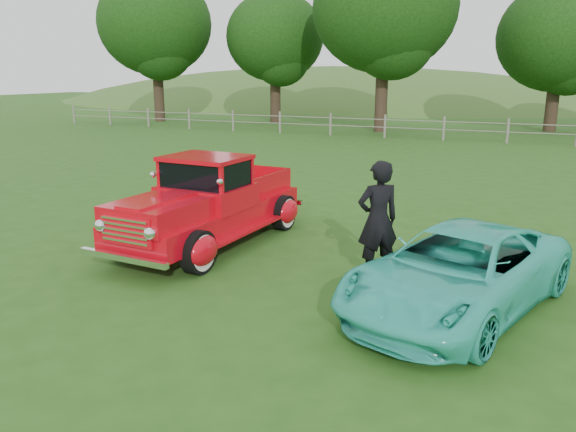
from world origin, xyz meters
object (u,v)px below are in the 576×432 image
at_px(tree_near_west, 385,7).
at_px(red_pickup, 209,205).
at_px(tree_far_west, 155,24).
at_px(tree_near_east, 560,37).
at_px(man, 378,220).
at_px(tree_mid_west, 275,37).
at_px(teal_sedan, 459,271).

distance_m(tree_near_west, red_pickup, 23.70).
relative_size(tree_far_west, tree_near_west, 0.95).
xyz_separation_m(tree_near_west, tree_near_east, (9.00, 4.00, -1.55)).
bearing_deg(tree_near_east, red_pickup, -104.05).
bearing_deg(man, red_pickup, -48.82).
relative_size(tree_mid_west, man, 4.29).
xyz_separation_m(teal_sedan, man, (-1.41, 0.87, 0.39)).
bearing_deg(man, teal_sedan, 108.24).
height_order(red_pickup, man, man).
bearing_deg(tree_mid_west, tree_near_east, 3.37).
bearing_deg(tree_near_east, teal_sedan, -93.58).
height_order(tree_mid_west, teal_sedan, tree_mid_west).
bearing_deg(tree_far_west, teal_sedan, -47.36).
distance_m(tree_near_west, teal_sedan, 26.04).
distance_m(tree_mid_west, man, 30.11).
xyz_separation_m(tree_mid_west, red_pickup, (10.29, -25.81, -4.75)).
xyz_separation_m(tree_mid_west, tree_near_west, (8.00, -3.00, 1.25)).
relative_size(tree_far_west, tree_near_east, 1.19).
bearing_deg(teal_sedan, red_pickup, -177.15).
height_order(tree_near_west, red_pickup, tree_near_west).
relative_size(tree_far_west, tree_mid_west, 1.17).
bearing_deg(tree_near_east, tree_far_west, -173.16).
bearing_deg(tree_mid_west, red_pickup, -68.26).
xyz_separation_m(tree_near_west, man, (5.82, -23.36, -5.81)).
distance_m(tree_near_west, man, 24.76).
bearing_deg(tree_mid_west, tree_near_west, -20.56).
xyz_separation_m(tree_far_west, red_pickup, (18.29, -23.81, -5.69)).
relative_size(tree_near_west, red_pickup, 2.05).
relative_size(tree_near_west, teal_sedan, 2.43).
bearing_deg(man, tree_near_west, -116.03).
height_order(tree_near_east, teal_sedan, tree_near_east).
height_order(tree_near_east, red_pickup, tree_near_east).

